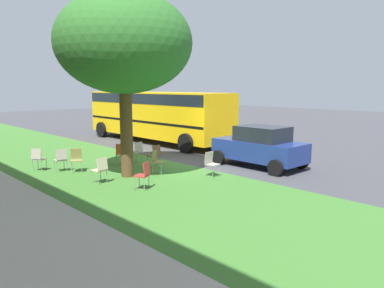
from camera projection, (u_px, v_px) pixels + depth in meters
The scene contains 15 objects.
ground at pixel (188, 163), 15.72m from camera, with size 80.00×80.00×0.00m, color #424247.
grass_verge at pixel (124, 176), 13.55m from camera, with size 48.00×6.00×0.01m, color #3D752D.
street_tree at pixel (124, 44), 12.77m from camera, with size 4.69×4.69×6.40m.
chair_0 at pixel (211, 162), 13.42m from camera, with size 0.43×0.43×0.88m.
chair_1 at pixel (38, 158), 14.27m from camera, with size 0.58×0.58×0.88m.
chair_2 at pixel (76, 158), 14.14m from camera, with size 0.56×0.56×0.88m.
chair_3 at pixel (61, 158), 14.15m from camera, with size 0.48×0.47×0.88m.
chair_4 at pixel (100, 168), 12.42m from camera, with size 0.47×0.47×0.88m.
chair_5 at pixel (155, 154), 15.03m from camera, with size 0.46×0.46×0.88m.
chair_6 at pixel (144, 173), 11.68m from camera, with size 0.57×0.56×0.88m.
chair_7 at pixel (121, 152), 15.45m from camera, with size 0.57×0.57×0.88m.
chair_8 at pixel (137, 150), 15.88m from camera, with size 0.48×0.48×0.88m.
chair_9 at pixel (157, 160), 13.82m from camera, with size 0.56×0.56×0.88m.
parked_car at pixel (260, 146), 14.96m from camera, with size 3.70×1.92×1.65m.
school_bus at pixel (156, 112), 21.71m from camera, with size 10.40×2.80×2.88m.
Camera 1 is at (-11.32, 10.47, 3.20)m, focal length 35.03 mm.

